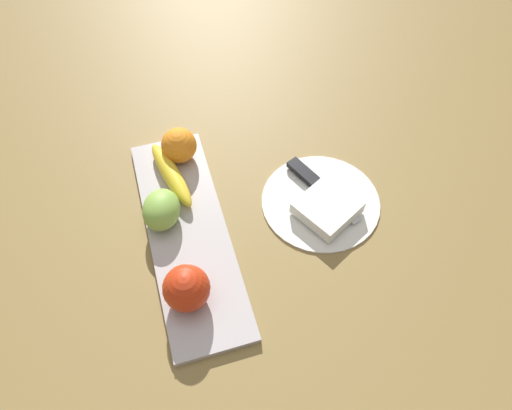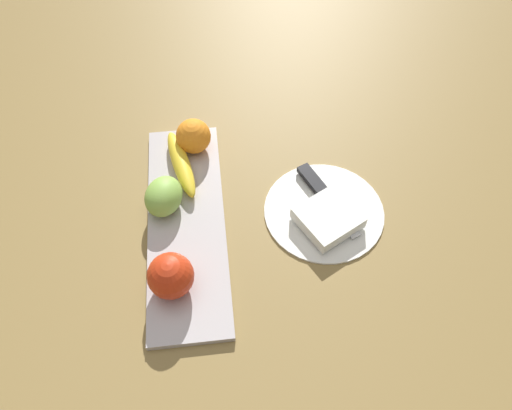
# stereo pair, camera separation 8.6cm
# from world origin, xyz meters

# --- Properties ---
(ground_plane) EXTENTS (2.40, 2.40, 0.00)m
(ground_plane) POSITION_xyz_m (0.00, 0.00, 0.00)
(ground_plane) COLOR olive
(fruit_tray) EXTENTS (0.45, 0.14, 0.01)m
(fruit_tray) POSITION_xyz_m (0.02, -0.01, 0.01)
(fruit_tray) COLOR #BBB4B6
(fruit_tray) RESTS_ON ground_plane
(apple) EXTENTS (0.08, 0.08, 0.08)m
(apple) POSITION_xyz_m (0.15, -0.03, 0.05)
(apple) COLOR red
(apple) RESTS_ON fruit_tray
(banana) EXTENTS (0.17, 0.07, 0.03)m
(banana) POSITION_xyz_m (-0.10, -0.01, 0.03)
(banana) COLOR yellow
(banana) RESTS_ON fruit_tray
(orange_near_apple) EXTENTS (0.07, 0.07, 0.07)m
(orange_near_apple) POSITION_xyz_m (-0.15, 0.01, 0.05)
(orange_near_apple) COLOR orange
(orange_near_apple) RESTS_ON fruit_tray
(grape_bunch) EXTENTS (0.10, 0.09, 0.06)m
(grape_bunch) POSITION_xyz_m (-0.02, -0.04, 0.04)
(grape_bunch) COLOR #87B84A
(grape_bunch) RESTS_ON fruit_tray
(dinner_plate) EXTENTS (0.22, 0.22, 0.01)m
(dinner_plate) POSITION_xyz_m (0.02, 0.24, 0.00)
(dinner_plate) COLOR white
(dinner_plate) RESTS_ON ground_plane
(folded_napkin) EXTENTS (0.13, 0.13, 0.03)m
(folded_napkin) POSITION_xyz_m (0.05, 0.24, 0.02)
(folded_napkin) COLOR white
(folded_napkin) RESTS_ON dinner_plate
(knife) EXTENTS (0.17, 0.09, 0.01)m
(knife) POSITION_xyz_m (-0.02, 0.24, 0.01)
(knife) COLOR silver
(knife) RESTS_ON dinner_plate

